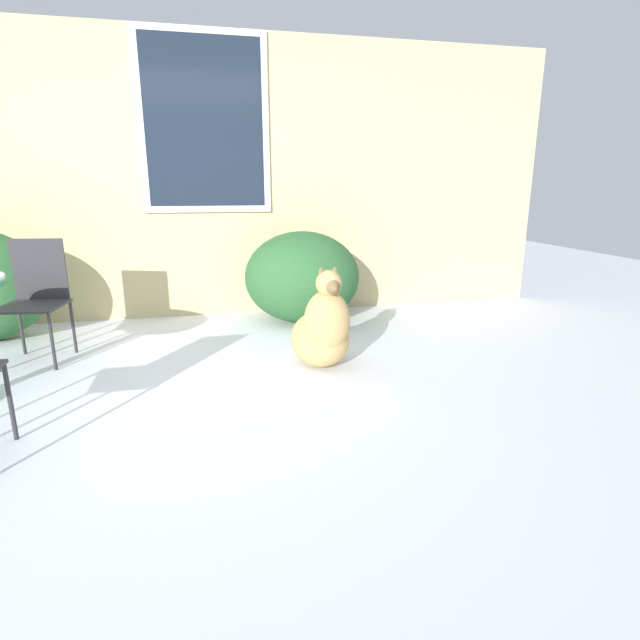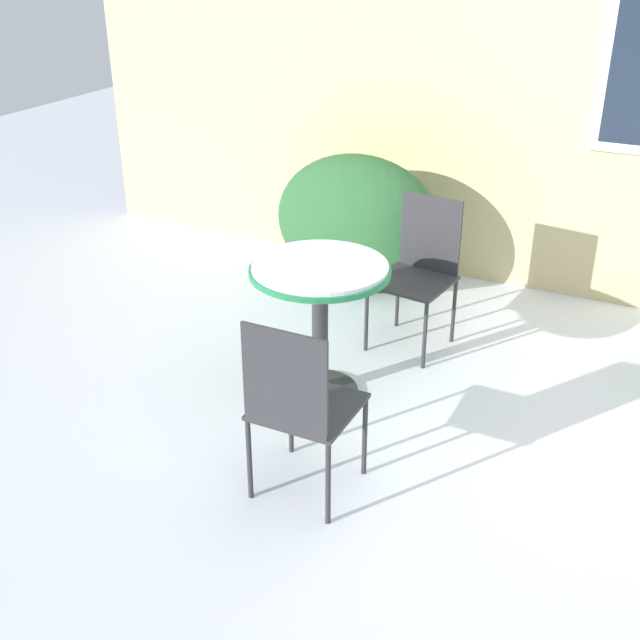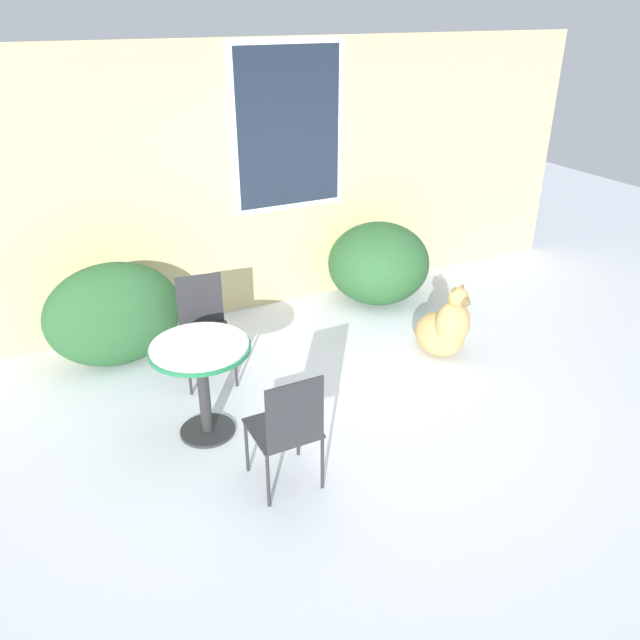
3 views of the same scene
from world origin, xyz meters
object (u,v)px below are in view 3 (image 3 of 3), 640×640
Objects in this scene: patio_table at (201,364)px; patio_chair_far_side at (288,427)px; patio_chair_near_table at (204,325)px; dog at (444,329)px.

patio_chair_far_side is at bearing -69.57° from patio_table.
patio_chair_near_table reaches higher than patio_table.
patio_chair_near_table is 2.18m from dog.
dog is at bearing -153.95° from patio_chair_far_side.
patio_chair_near_table reaches higher than dog.
dog is (2.32, 0.14, -0.33)m from patio_table.
patio_table is 2.35m from dog.
patio_chair_far_side is 2.25m from dog.
patio_table is 1.02× the size of dog.
patio_table is 0.86m from patio_chair_near_table.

